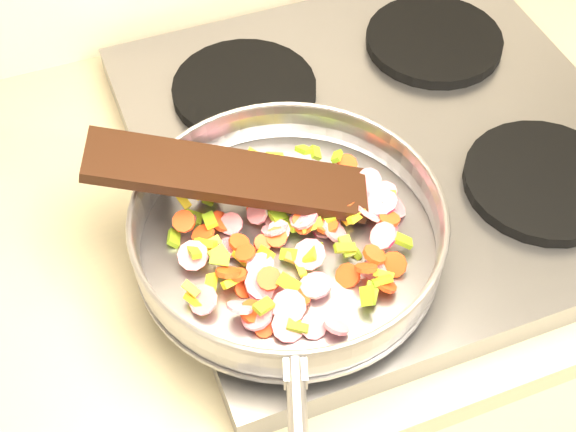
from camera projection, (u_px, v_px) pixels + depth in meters
name	position (u px, v px, depth m)	size (l,w,h in m)	color
cooktop	(384.00, 148.00, 1.03)	(0.60, 0.60, 0.04)	#939399
grate_fl	(327.00, 249.00, 0.89)	(0.19, 0.19, 0.02)	black
grate_fr	(544.00, 181.00, 0.95)	(0.19, 0.19, 0.02)	black
grate_bl	(244.00, 89.00, 1.05)	(0.19, 0.19, 0.02)	black
grate_br	(434.00, 41.00, 1.12)	(0.19, 0.19, 0.02)	black
saute_pan	(288.00, 230.00, 0.85)	(0.38, 0.53, 0.06)	#9E9EA5
vegetable_heap	(294.00, 235.00, 0.87)	(0.28, 0.28, 0.05)	#DD1547
wooden_spatula	(229.00, 175.00, 0.87)	(0.31, 0.07, 0.01)	black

